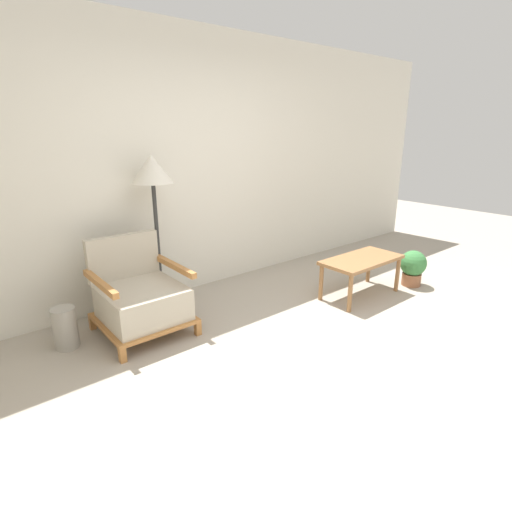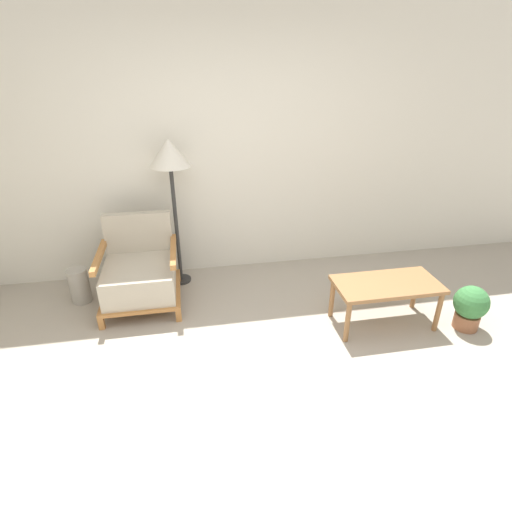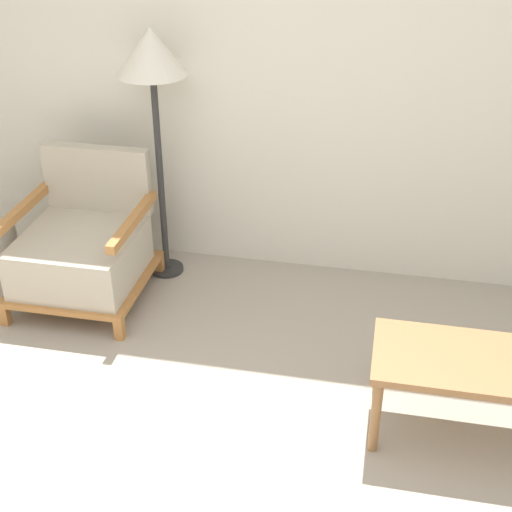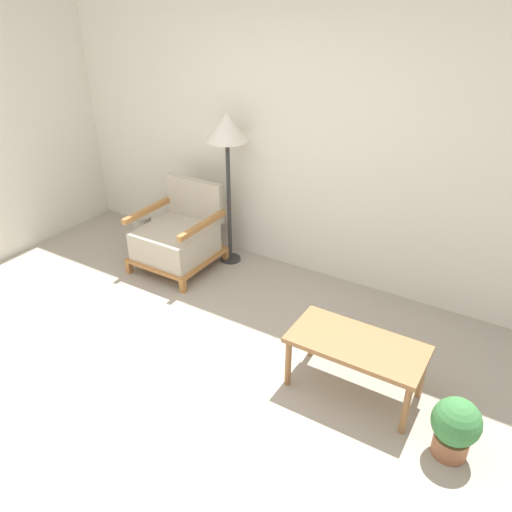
% 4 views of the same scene
% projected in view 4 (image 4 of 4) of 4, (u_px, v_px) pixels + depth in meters
% --- Properties ---
extents(ground_plane, '(14.00, 14.00, 0.00)m').
position_uv_depth(ground_plane, '(139.00, 402.00, 3.41)').
color(ground_plane, '#A89E8E').
extents(wall_back, '(8.00, 0.06, 2.70)m').
position_uv_depth(wall_back, '(298.00, 131.00, 4.42)').
color(wall_back, silver).
rests_on(wall_back, ground_plane).
extents(armchair, '(0.72, 0.74, 0.82)m').
position_uv_depth(armchair, '(178.00, 237.00, 4.88)').
color(armchair, '#B2753D').
rests_on(armchair, ground_plane).
extents(floor_lamp, '(0.39, 0.39, 1.50)m').
position_uv_depth(floor_lamp, '(227.00, 134.00, 4.50)').
color(floor_lamp, '#2D2D2D').
rests_on(floor_lamp, ground_plane).
extents(coffee_table, '(0.91, 0.45, 0.42)m').
position_uv_depth(coffee_table, '(357.00, 349.00, 3.33)').
color(coffee_table, olive).
rests_on(coffee_table, ground_plane).
extents(vase, '(0.19, 0.19, 0.35)m').
position_uv_depth(vase, '(143.00, 231.00, 5.33)').
color(vase, '#9E998E').
rests_on(vase, ground_plane).
extents(potted_plant, '(0.29, 0.29, 0.41)m').
position_uv_depth(potted_plant, '(455.00, 427.00, 2.93)').
color(potted_plant, '#935B3D').
rests_on(potted_plant, ground_plane).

